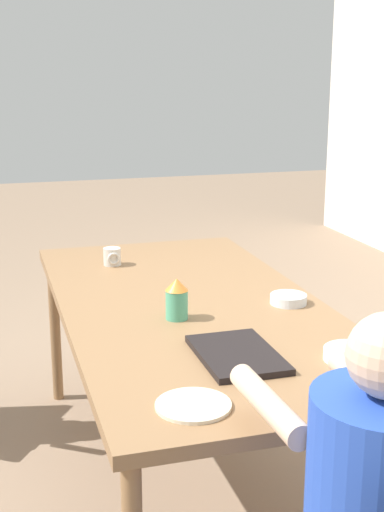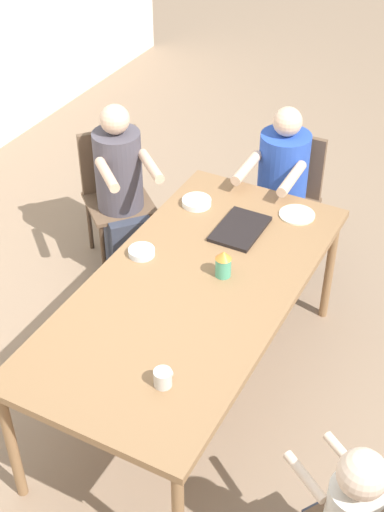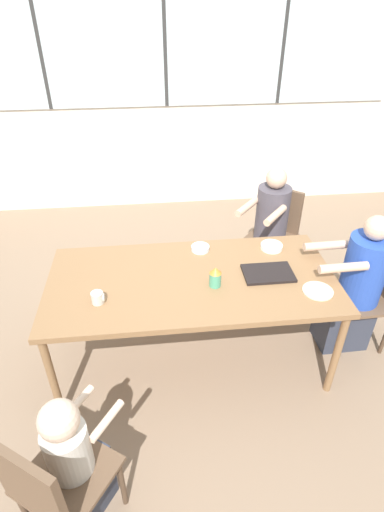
{
  "view_description": "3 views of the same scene",
  "coord_description": "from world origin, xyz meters",
  "px_view_note": "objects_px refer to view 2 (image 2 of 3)",
  "views": [
    {
      "loc": [
        2.37,
        -0.7,
        1.58
      ],
      "look_at": [
        0.0,
        0.0,
        0.93
      ],
      "focal_mm": 50.0,
      "sensor_mm": 36.0,
      "label": 1
    },
    {
      "loc": [
        -2.3,
        -1.2,
        2.93
      ],
      "look_at": [
        0.0,
        0.0,
        0.93
      ],
      "focal_mm": 50.0,
      "sensor_mm": 36.0,
      "label": 2
    },
    {
      "loc": [
        -0.23,
        -2.13,
        2.37
      ],
      "look_at": [
        0.0,
        0.0,
        0.93
      ],
      "focal_mm": 28.0,
      "sensor_mm": 36.0,
      "label": 3
    }
  ],
  "objects_px": {
    "coffee_mug": "(163,378)",
    "chair_for_man_blue_shirt": "(114,185)",
    "bowl_white_shallow": "(197,202)",
    "chair_for_woman_green_shirt": "(288,189)",
    "person_woman_green_shirt": "(279,202)",
    "person_man_blue_shirt": "(122,198)",
    "sippy_cup": "(223,263)",
    "bowl_cereal": "(142,252)"
  },
  "relations": [
    {
      "from": "sippy_cup",
      "to": "bowl_white_shallow",
      "type": "distance_m",
      "value": 0.63
    },
    {
      "from": "person_woman_green_shirt",
      "to": "person_man_blue_shirt",
      "type": "xyz_separation_m",
      "value": [
        -0.41,
        0.88,
        0.0
      ]
    },
    {
      "from": "bowl_cereal",
      "to": "chair_for_man_blue_shirt",
      "type": "bearing_deg",
      "value": 40.78
    },
    {
      "from": "chair_for_woman_green_shirt",
      "to": "sippy_cup",
      "type": "distance_m",
      "value": 1.28
    },
    {
      "from": "coffee_mug",
      "to": "chair_for_man_blue_shirt",
      "type": "bearing_deg",
      "value": 38.9
    },
    {
      "from": "chair_for_man_blue_shirt",
      "to": "person_man_blue_shirt",
      "type": "height_order",
      "value": "person_man_blue_shirt"
    },
    {
      "from": "chair_for_man_blue_shirt",
      "to": "coffee_mug",
      "type": "distance_m",
      "value": 1.97
    },
    {
      "from": "person_man_blue_shirt",
      "to": "bowl_cereal",
      "type": "height_order",
      "value": "person_man_blue_shirt"
    },
    {
      "from": "coffee_mug",
      "to": "bowl_white_shallow",
      "type": "bearing_deg",
      "value": 21.47
    },
    {
      "from": "chair_for_woman_green_shirt",
      "to": "bowl_white_shallow",
      "type": "bearing_deg",
      "value": 68.93
    },
    {
      "from": "person_woman_green_shirt",
      "to": "coffee_mug",
      "type": "relative_size",
      "value": 13.79
    },
    {
      "from": "chair_for_woman_green_shirt",
      "to": "person_woman_green_shirt",
      "type": "height_order",
      "value": "person_woman_green_shirt"
    },
    {
      "from": "chair_for_man_blue_shirt",
      "to": "coffee_mug",
      "type": "relative_size",
      "value": 10.45
    },
    {
      "from": "chair_for_man_blue_shirt",
      "to": "bowl_cereal",
      "type": "distance_m",
      "value": 1.1
    },
    {
      "from": "chair_for_woman_green_shirt",
      "to": "chair_for_man_blue_shirt",
      "type": "distance_m",
      "value": 1.11
    },
    {
      "from": "bowl_cereal",
      "to": "bowl_white_shallow",
      "type": "bearing_deg",
      "value": -3.88
    },
    {
      "from": "person_man_blue_shirt",
      "to": "chair_for_man_blue_shirt",
      "type": "bearing_deg",
      "value": -90.0
    },
    {
      "from": "chair_for_woman_green_shirt",
      "to": "coffee_mug",
      "type": "distance_m",
      "value": 2.01
    },
    {
      "from": "person_woman_green_shirt",
      "to": "coffee_mug",
      "type": "bearing_deg",
      "value": 95.3
    },
    {
      "from": "bowl_cereal",
      "to": "chair_for_woman_green_shirt",
      "type": "bearing_deg",
      "value": -13.32
    },
    {
      "from": "chair_for_man_blue_shirt",
      "to": "bowl_cereal",
      "type": "relative_size",
      "value": 6.4
    },
    {
      "from": "sippy_cup",
      "to": "person_woman_green_shirt",
      "type": "bearing_deg",
      "value": 6.69
    },
    {
      "from": "coffee_mug",
      "to": "sippy_cup",
      "type": "height_order",
      "value": "sippy_cup"
    },
    {
      "from": "person_man_blue_shirt",
      "to": "sippy_cup",
      "type": "relative_size",
      "value": 7.77
    },
    {
      "from": "person_woman_green_shirt",
      "to": "bowl_white_shallow",
      "type": "bearing_deg",
      "value": 63.64
    },
    {
      "from": "chair_for_man_blue_shirt",
      "to": "bowl_cereal",
      "type": "xyz_separation_m",
      "value": [
        -0.81,
        -0.7,
        0.26
      ]
    },
    {
      "from": "person_woman_green_shirt",
      "to": "bowl_white_shallow",
      "type": "distance_m",
      "value": 0.69
    },
    {
      "from": "person_man_blue_shirt",
      "to": "sippy_cup",
      "type": "xyz_separation_m",
      "value": [
        -0.66,
        -1.01,
        0.31
      ]
    },
    {
      "from": "chair_for_man_blue_shirt",
      "to": "sippy_cup",
      "type": "xyz_separation_m",
      "value": [
        -0.77,
        -1.13,
        0.31
      ]
    },
    {
      "from": "bowl_white_shallow",
      "to": "person_man_blue_shirt",
      "type": "bearing_deg",
      "value": 74.42
    },
    {
      "from": "chair_for_man_blue_shirt",
      "to": "person_woman_green_shirt",
      "type": "distance_m",
      "value": 1.05
    },
    {
      "from": "chair_for_woman_green_shirt",
      "to": "bowl_white_shallow",
      "type": "distance_m",
      "value": 0.84
    },
    {
      "from": "chair_for_man_blue_shirt",
      "to": "person_man_blue_shirt",
      "type": "xyz_separation_m",
      "value": [
        -0.11,
        -0.12,
        0.0
      ]
    },
    {
      "from": "chair_for_woman_green_shirt",
      "to": "coffee_mug",
      "type": "height_order",
      "value": "chair_for_woman_green_shirt"
    },
    {
      "from": "sippy_cup",
      "to": "chair_for_man_blue_shirt",
      "type": "bearing_deg",
      "value": 55.83
    },
    {
      "from": "person_man_blue_shirt",
      "to": "chair_for_woman_green_shirt",
      "type": "bearing_deg",
      "value": 164.55
    },
    {
      "from": "sippy_cup",
      "to": "bowl_white_shallow",
      "type": "xyz_separation_m",
      "value": [
        0.49,
        0.4,
        -0.06
      ]
    },
    {
      "from": "bowl_white_shallow",
      "to": "chair_for_woman_green_shirt",
      "type": "bearing_deg",
      "value": -19.65
    },
    {
      "from": "sippy_cup",
      "to": "coffee_mug",
      "type": "bearing_deg",
      "value": -173.21
    },
    {
      "from": "person_man_blue_shirt",
      "to": "bowl_cereal",
      "type": "bearing_deg",
      "value": 80.62
    },
    {
      "from": "chair_for_man_blue_shirt",
      "to": "person_man_blue_shirt",
      "type": "relative_size",
      "value": 0.76
    },
    {
      "from": "sippy_cup",
      "to": "bowl_cereal",
      "type": "xyz_separation_m",
      "value": [
        -0.04,
        0.43,
        -0.06
      ]
    }
  ]
}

